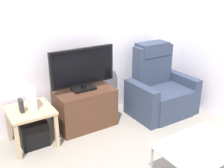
# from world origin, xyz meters

# --- Properties ---
(ground_plane) EXTENTS (6.40, 6.40, 0.00)m
(ground_plane) POSITION_xyz_m (0.00, 0.00, 0.00)
(ground_plane) COLOR gray
(wall_back) EXTENTS (6.40, 0.06, 2.60)m
(wall_back) POSITION_xyz_m (0.00, 1.13, 1.30)
(wall_back) COLOR silver
(wall_back) RESTS_ON ground
(tv_stand) EXTENTS (0.81, 0.49, 0.55)m
(tv_stand) POSITION_xyz_m (-0.02, 0.82, 0.28)
(tv_stand) COLOR #4C2D1E
(tv_stand) RESTS_ON ground
(television) EXTENTS (0.93, 0.20, 0.59)m
(television) POSITION_xyz_m (-0.02, 0.84, 0.87)
(television) COLOR black
(television) RESTS_ON tv_stand
(recliner_armchair) EXTENTS (0.98, 0.78, 1.08)m
(recliner_armchair) POSITION_xyz_m (1.18, 0.60, 0.37)
(recliner_armchair) COLOR #2D384C
(recliner_armchair) RESTS_ON ground
(side_table) EXTENTS (0.54, 0.54, 0.50)m
(side_table) POSITION_xyz_m (-0.80, 0.76, 0.41)
(side_table) COLOR tan
(side_table) RESTS_ON ground
(subwoofer_box) EXTENTS (0.34, 0.34, 0.34)m
(subwoofer_box) POSITION_xyz_m (-0.80, 0.76, 0.17)
(subwoofer_box) COLOR black
(subwoofer_box) RESTS_ON ground
(book_upright) EXTENTS (0.04, 0.10, 0.16)m
(book_upright) POSITION_xyz_m (-0.90, 0.74, 0.58)
(book_upright) COLOR #262626
(book_upright) RESTS_ON side_table
(game_console) EXTENTS (0.07, 0.20, 0.29)m
(game_console) POSITION_xyz_m (-0.77, 0.77, 0.64)
(game_console) COLOR white
(game_console) RESTS_ON side_table
(coffee_table) EXTENTS (0.90, 0.60, 0.44)m
(coffee_table) POSITION_xyz_m (0.46, -0.85, 0.41)
(coffee_table) COLOR #B2C6C1
(coffee_table) RESTS_ON ground
(cell_phone) EXTENTS (0.14, 0.16, 0.01)m
(cell_phone) POSITION_xyz_m (0.42, -0.80, 0.44)
(cell_phone) COLOR #B7B7BC
(cell_phone) RESTS_ON coffee_table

